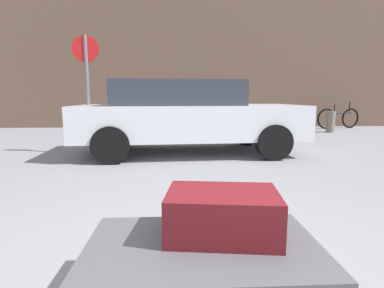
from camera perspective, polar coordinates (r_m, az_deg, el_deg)
name	(u,v)px	position (r m, az deg, el deg)	size (l,w,h in m)	color
building_facade_brick	(233,9)	(12.50, 7.80, 24.12)	(24.00, 1.20, 8.82)	brown
luggage_cart	(203,256)	(1.71, 2.10, -20.57)	(1.24, 0.75, 0.34)	#4C4C51
suitcase_maroon_front_left	(222,214)	(1.72, 5.81, -13.06)	(0.61, 0.41, 0.25)	maroon
parked_car	(187,115)	(5.96, -1.04, 5.51)	(4.40, 2.13, 1.42)	silver
bicycle_leaning	(338,118)	(11.99, 26.09, 4.46)	(1.73, 0.45, 0.96)	black
bollard_kerb_near	(253,122)	(9.64, 11.52, 4.10)	(0.26, 0.26, 0.67)	#72665B
bollard_kerb_mid	(297,122)	(10.08, 19.32, 3.98)	(0.26, 0.26, 0.67)	#72665B
bollard_kerb_far	(331,122)	(10.55, 24.86, 3.85)	(0.26, 0.26, 0.67)	#72665B
no_parking_sign	(87,82)	(6.18, -19.31, 11.11)	(0.50, 0.07, 2.26)	slate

